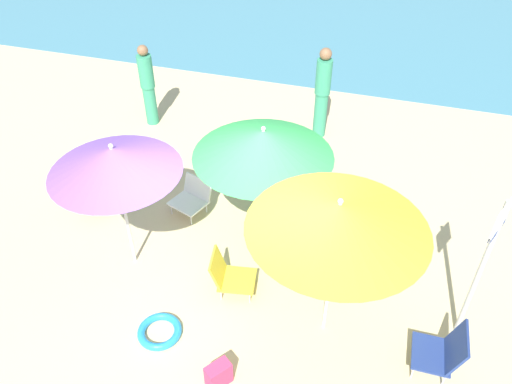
{
  "coord_description": "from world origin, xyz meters",
  "views": [
    {
      "loc": [
        1.59,
        -4.63,
        5.33
      ],
      "look_at": [
        -0.07,
        0.83,
        0.7
      ],
      "focal_mm": 35.42,
      "sensor_mm": 36.0,
      "label": 1
    }
  ],
  "objects": [
    {
      "name": "ground_plane",
      "position": [
        0.0,
        0.0,
        0.0
      ],
      "size": [
        40.0,
        40.0,
        0.0
      ],
      "primitive_type": "plane",
      "color": "#D3BC8C"
    },
    {
      "name": "umbrella_green",
      "position": [
        0.04,
        0.8,
        1.59
      ],
      "size": [
        1.94,
        1.94,
        1.85
      ],
      "color": "silver",
      "rests_on": "ground_plane"
    },
    {
      "name": "umbrella_yellow",
      "position": [
        1.28,
        -0.68,
        1.87
      ],
      "size": [
        1.97,
        1.97,
        2.1
      ],
      "color": "silver",
      "rests_on": "ground_plane"
    },
    {
      "name": "umbrella_purple",
      "position": [
        -1.52,
        -0.34,
        1.77
      ],
      "size": [
        1.66,
        1.66,
        2.0
      ],
      "color": "silver",
      "rests_on": "ground_plane"
    },
    {
      "name": "beach_chair_a",
      "position": [
        2.66,
        -0.87,
        0.35
      ],
      "size": [
        0.54,
        0.52,
        0.69
      ],
      "rotation": [
        0.0,
        0.0,
        3.16
      ],
      "color": "navy",
      "rests_on": "ground_plane"
    },
    {
      "name": "beach_chair_b",
      "position": [
        -1.15,
        0.93,
        0.28
      ],
      "size": [
        0.67,
        0.67,
        0.53
      ],
      "rotation": [
        0.0,
        0.0,
        -1.91
      ],
      "color": "white",
      "rests_on": "ground_plane"
    },
    {
      "name": "beach_chair_c",
      "position": [
        -0.06,
        -0.45,
        0.29
      ],
      "size": [
        0.64,
        0.55,
        0.61
      ],
      "rotation": [
        0.0,
        0.0,
        0.17
      ],
      "color": "gold",
      "rests_on": "ground_plane"
    },
    {
      "name": "person_a",
      "position": [
        0.33,
        3.72,
        0.91
      ],
      "size": [
        0.29,
        0.29,
        1.76
      ],
      "rotation": [
        0.0,
        0.0,
        4.7
      ],
      "color": "#389970",
      "rests_on": "ground_plane"
    },
    {
      "name": "person_b",
      "position": [
        -2.57,
        0.36,
        0.47
      ],
      "size": [
        0.54,
        0.57,
        0.94
      ],
      "rotation": [
        0.0,
        0.0,
        0.89
      ],
      "color": "#389970",
      "rests_on": "ground_plane"
    },
    {
      "name": "person_c",
      "position": [
        -2.96,
        3.19,
        0.83
      ],
      "size": [
        0.28,
        0.28,
        1.63
      ],
      "rotation": [
        0.0,
        0.0,
        3.93
      ],
      "color": "#389970",
      "rests_on": "ground_plane"
    },
    {
      "name": "warning_sign",
      "position": [
        2.88,
        -0.23,
        1.35
      ],
      "size": [
        0.2,
        0.39,
        2.11
      ],
      "rotation": [
        0.0,
        0.0,
        -0.42
      ],
      "color": "#ADADB2",
      "rests_on": "ground_plane"
    },
    {
      "name": "swim_ring",
      "position": [
        -0.65,
        -1.37,
        0.05
      ],
      "size": [
        0.55,
        0.55,
        0.1
      ],
      "primitive_type": "torus",
      "color": "#238CD8",
      "rests_on": "ground_plane"
    },
    {
      "name": "beach_bag",
      "position": [
        0.28,
        -1.77,
        0.16
      ],
      "size": [
        0.31,
        0.33,
        0.32
      ],
      "primitive_type": "cube",
      "rotation": [
        0.0,
        0.0,
        4.07
      ],
      "color": "#DB3866",
      "rests_on": "ground_plane"
    }
  ]
}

